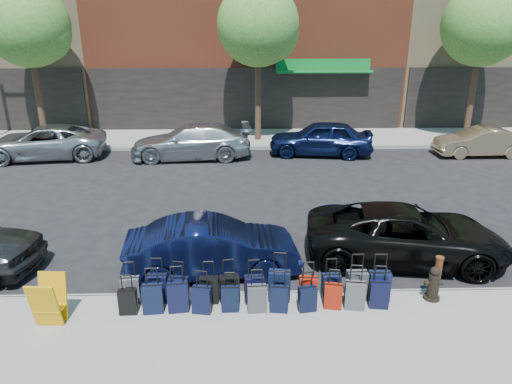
{
  "coord_description": "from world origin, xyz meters",
  "views": [
    {
      "loc": [
        -0.21,
        -12.81,
        5.44
      ],
      "look_at": [
        0.1,
        -1.5,
        1.32
      ],
      "focal_mm": 32.0,
      "sensor_mm": 36.0,
      "label": 1
    }
  ],
  "objects_px": {
    "fire_hydrant": "(433,284)",
    "car_near_1": "(212,248)",
    "suitcase_front_5": "(254,289)",
    "car_far_3": "(480,142)",
    "car_near_2": "(406,234)",
    "car_far_0": "(44,142)",
    "car_far_1": "(191,141)",
    "display_rack": "(49,302)",
    "tree_right": "(486,27)",
    "car_far_2": "(321,138)",
    "tree_left": "(31,27)",
    "bollard": "(437,276)",
    "tree_center": "(261,27)"
  },
  "relations": [
    {
      "from": "fire_hydrant",
      "to": "car_near_1",
      "type": "bearing_deg",
      "value": 163.13
    },
    {
      "from": "suitcase_front_5",
      "to": "car_far_3",
      "type": "relative_size",
      "value": 0.24
    },
    {
      "from": "car_near_2",
      "to": "car_near_1",
      "type": "bearing_deg",
      "value": 104.33
    },
    {
      "from": "suitcase_front_5",
      "to": "car_far_0",
      "type": "xyz_separation_m",
      "value": [
        -8.87,
        11.58,
        0.27
      ]
    },
    {
      "from": "car_far_0",
      "to": "car_far_1",
      "type": "relative_size",
      "value": 1.0
    },
    {
      "from": "display_rack",
      "to": "car_near_1",
      "type": "height_order",
      "value": "car_near_1"
    },
    {
      "from": "tree_right",
      "to": "car_far_1",
      "type": "relative_size",
      "value": 1.41
    },
    {
      "from": "display_rack",
      "to": "car_far_2",
      "type": "xyz_separation_m",
      "value": [
        7.08,
        12.39,
        0.15
      ]
    },
    {
      "from": "tree_left",
      "to": "car_far_1",
      "type": "height_order",
      "value": "tree_left"
    },
    {
      "from": "bollard",
      "to": "display_rack",
      "type": "height_order",
      "value": "display_rack"
    },
    {
      "from": "tree_center",
      "to": "car_far_0",
      "type": "distance_m",
      "value": 10.98
    },
    {
      "from": "car_far_0",
      "to": "car_far_3",
      "type": "bearing_deg",
      "value": 81.9
    },
    {
      "from": "suitcase_front_5",
      "to": "car_near_2",
      "type": "xyz_separation_m",
      "value": [
        3.76,
        2.01,
        0.23
      ]
    },
    {
      "from": "car_near_1",
      "to": "bollard",
      "type": "bearing_deg",
      "value": -112.35
    },
    {
      "from": "display_rack",
      "to": "car_far_0",
      "type": "xyz_separation_m",
      "value": [
        -5.02,
        12.18,
        0.1
      ]
    },
    {
      "from": "tree_left",
      "to": "car_far_2",
      "type": "height_order",
      "value": "tree_left"
    },
    {
      "from": "car_far_0",
      "to": "car_far_3",
      "type": "height_order",
      "value": "car_far_0"
    },
    {
      "from": "tree_center",
      "to": "car_near_1",
      "type": "distance_m",
      "value": 13.82
    },
    {
      "from": "car_near_2",
      "to": "car_far_2",
      "type": "bearing_deg",
      "value": 10.63
    },
    {
      "from": "car_near_1",
      "to": "car_far_0",
      "type": "relative_size",
      "value": 0.77
    },
    {
      "from": "tree_left",
      "to": "fire_hydrant",
      "type": "xyz_separation_m",
      "value": [
        13.49,
        -14.32,
        -4.92
      ]
    },
    {
      "from": "fire_hydrant",
      "to": "display_rack",
      "type": "height_order",
      "value": "display_rack"
    },
    {
      "from": "suitcase_front_5",
      "to": "car_near_1",
      "type": "relative_size",
      "value": 0.24
    },
    {
      "from": "car_near_2",
      "to": "fire_hydrant",
      "type": "bearing_deg",
      "value": -175.42
    },
    {
      "from": "suitcase_front_5",
      "to": "car_near_1",
      "type": "bearing_deg",
      "value": 116.49
    },
    {
      "from": "car_far_1",
      "to": "car_far_2",
      "type": "xyz_separation_m",
      "value": [
        5.71,
        0.37,
        0.02
      ]
    },
    {
      "from": "display_rack",
      "to": "car_far_2",
      "type": "relative_size",
      "value": 0.21
    },
    {
      "from": "display_rack",
      "to": "car_near_2",
      "type": "relative_size",
      "value": 0.2
    },
    {
      "from": "car_far_2",
      "to": "car_far_3",
      "type": "distance_m",
      "value": 7.04
    },
    {
      "from": "bollard",
      "to": "display_rack",
      "type": "bearing_deg",
      "value": -174.66
    },
    {
      "from": "bollard",
      "to": "car_far_2",
      "type": "xyz_separation_m",
      "value": [
        -0.53,
        11.68,
        0.15
      ]
    },
    {
      "from": "suitcase_front_5",
      "to": "car_far_1",
      "type": "height_order",
      "value": "car_far_1"
    },
    {
      "from": "bollard",
      "to": "display_rack",
      "type": "relative_size",
      "value": 0.96
    },
    {
      "from": "tree_center",
      "to": "car_near_1",
      "type": "bearing_deg",
      "value": -97.07
    },
    {
      "from": "bollard",
      "to": "car_far_0",
      "type": "xyz_separation_m",
      "value": [
        -12.63,
        11.47,
        0.1
      ]
    },
    {
      "from": "fire_hydrant",
      "to": "car_far_2",
      "type": "xyz_separation_m",
      "value": [
        -0.43,
        11.78,
        0.28
      ]
    },
    {
      "from": "tree_right",
      "to": "car_far_3",
      "type": "height_order",
      "value": "tree_right"
    },
    {
      "from": "bollard",
      "to": "car_far_0",
      "type": "bearing_deg",
      "value": 137.76
    },
    {
      "from": "car_far_3",
      "to": "tree_left",
      "type": "bearing_deg",
      "value": -98.75
    },
    {
      "from": "bollard",
      "to": "car_near_2",
      "type": "relative_size",
      "value": 0.19
    },
    {
      "from": "tree_right",
      "to": "car_far_0",
      "type": "relative_size",
      "value": 1.41
    },
    {
      "from": "display_rack",
      "to": "bollard",
      "type": "bearing_deg",
      "value": 9.01
    },
    {
      "from": "tree_left",
      "to": "suitcase_front_5",
      "type": "xyz_separation_m",
      "value": [
        9.83,
        -14.33,
        -4.97
      ]
    },
    {
      "from": "tree_right",
      "to": "fire_hydrant",
      "type": "xyz_separation_m",
      "value": [
        -7.51,
        -14.32,
        -4.92
      ]
    },
    {
      "from": "tree_right",
      "to": "car_far_2",
      "type": "height_order",
      "value": "tree_right"
    },
    {
      "from": "fire_hydrant",
      "to": "car_far_1",
      "type": "distance_m",
      "value": 12.96
    },
    {
      "from": "car_far_0",
      "to": "tree_right",
      "type": "bearing_deg",
      "value": 90.11
    },
    {
      "from": "display_rack",
      "to": "car_far_1",
      "type": "height_order",
      "value": "car_far_1"
    },
    {
      "from": "tree_center",
      "to": "fire_hydrant",
      "type": "bearing_deg",
      "value": -78.19
    },
    {
      "from": "tree_left",
      "to": "tree_center",
      "type": "bearing_deg",
      "value": 0.0
    }
  ]
}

